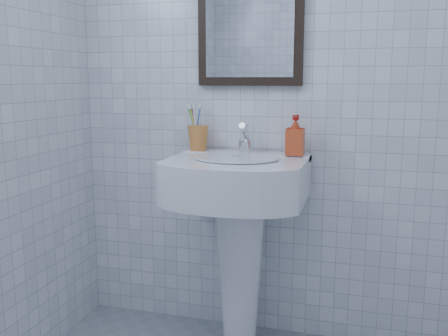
% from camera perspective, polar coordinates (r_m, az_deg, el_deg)
% --- Properties ---
extents(wall_back, '(2.20, 0.02, 2.50)m').
position_cam_1_polar(wall_back, '(2.39, 8.41, 9.51)').
color(wall_back, white).
rests_on(wall_back, ground).
extents(washbasin, '(0.61, 0.45, 0.94)m').
position_cam_1_polar(washbasin, '(2.31, 1.71, -6.02)').
color(washbasin, white).
rests_on(washbasin, ground).
extents(faucet, '(0.06, 0.13, 0.15)m').
position_cam_1_polar(faucet, '(2.35, 2.42, 3.15)').
color(faucet, silver).
rests_on(faucet, washbasin).
extents(toothbrush_cup, '(0.12, 0.12, 0.12)m').
position_cam_1_polar(toothbrush_cup, '(2.43, -2.97, 3.44)').
color(toothbrush_cup, orange).
rests_on(toothbrush_cup, washbasin).
extents(soap_dispenser, '(0.08, 0.08, 0.18)m').
position_cam_1_polar(soap_dispenser, '(2.30, 8.14, 3.73)').
color(soap_dispenser, red).
rests_on(soap_dispenser, washbasin).
extents(wall_mirror, '(0.50, 0.04, 0.62)m').
position_cam_1_polar(wall_mirror, '(2.42, 2.99, 16.72)').
color(wall_mirror, black).
rests_on(wall_mirror, wall_back).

